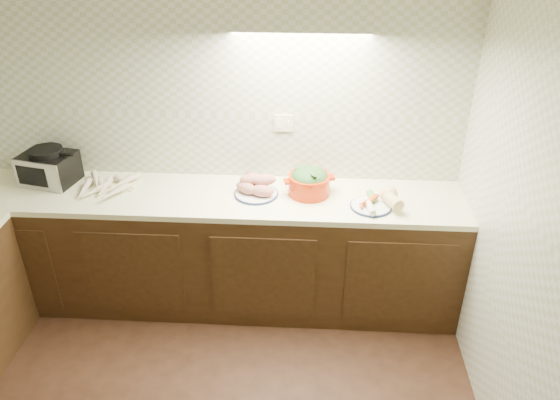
# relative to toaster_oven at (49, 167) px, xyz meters

# --- Properties ---
(room) EXTENTS (3.60, 3.60, 2.60)m
(room) POSITION_rel_toaster_oven_xyz_m (1.10, -1.62, 0.61)
(room) COLOR black
(room) RESTS_ON ground
(counter) EXTENTS (3.60, 3.60, 0.90)m
(counter) POSITION_rel_toaster_oven_xyz_m (0.42, -0.94, -0.57)
(counter) COLOR black
(counter) RESTS_ON ground
(toaster_oven) EXTENTS (0.41, 0.35, 0.25)m
(toaster_oven) POSITION_rel_toaster_oven_xyz_m (0.00, 0.00, 0.00)
(toaster_oven) COLOR black
(toaster_oven) RESTS_ON counter
(parsnip_pile) EXTENTS (0.33, 0.42, 0.08)m
(parsnip_pile) POSITION_rel_toaster_oven_xyz_m (0.43, -0.08, -0.09)
(parsnip_pile) COLOR beige
(parsnip_pile) RESTS_ON counter
(sweet_potato_plate) EXTENTS (0.31, 0.30, 0.14)m
(sweet_potato_plate) POSITION_rel_toaster_oven_xyz_m (1.48, -0.09, -0.07)
(sweet_potato_plate) COLOR #141F47
(sweet_potato_plate) RESTS_ON counter
(onion_bowl) EXTENTS (0.15, 0.15, 0.11)m
(onion_bowl) POSITION_rel_toaster_oven_xyz_m (1.44, 0.02, -0.08)
(onion_bowl) COLOR black
(onion_bowl) RESTS_ON counter
(dutch_oven) EXTENTS (0.35, 0.35, 0.20)m
(dutch_oven) POSITION_rel_toaster_oven_xyz_m (1.84, -0.06, -0.02)
(dutch_oven) COLOR #BD2502
(dutch_oven) RESTS_ON counter
(veg_plate) EXTENTS (0.35, 0.34, 0.13)m
(veg_plate) POSITION_rel_toaster_oven_xyz_m (2.30, -0.19, -0.07)
(veg_plate) COLOR #141F47
(veg_plate) RESTS_ON counter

